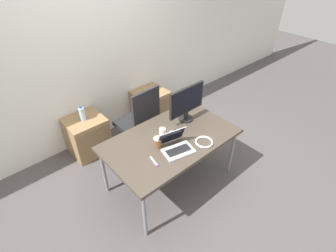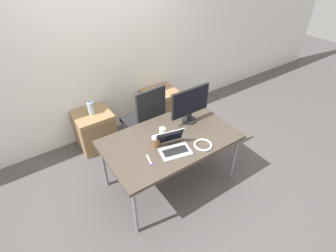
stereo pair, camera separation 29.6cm
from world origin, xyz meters
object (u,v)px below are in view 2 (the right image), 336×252
at_px(cabinet_left, 95,129).
at_px(laptop_center, 173,146).
at_px(mouse, 172,133).
at_px(office_chair, 145,125).
at_px(cable_coil, 203,145).
at_px(coffee_cup_white, 162,132).
at_px(coffee_cup_brown, 156,141).
at_px(water_bottle, 90,108).
at_px(monitor, 190,104).
at_px(cabinet_right, 161,106).

height_order(cabinet_left, laptop_center, laptop_center).
distance_m(cabinet_left, mouse, 1.39).
relative_size(office_chair, cable_coil, 5.03).
relative_size(coffee_cup_white, coffee_cup_brown, 0.97).
relative_size(office_chair, cabinet_left, 1.88).
xyz_separation_m(cabinet_left, water_bottle, (0.00, 0.00, 0.38)).
xyz_separation_m(laptop_center, monitor, (0.48, 0.33, 0.20)).
distance_m(monitor, coffee_cup_white, 0.49).
bearing_deg(monitor, cable_coil, -109.76).
bearing_deg(cabinet_right, coffee_cup_white, -121.92).
distance_m(coffee_cup_white, cable_coil, 0.49).
distance_m(office_chair, coffee_cup_brown, 0.94).
bearing_deg(office_chair, laptop_center, -100.56).
bearing_deg(water_bottle, monitor, -50.47).
bearing_deg(mouse, cabinet_left, 115.68).
height_order(mouse, cable_coil, mouse).
relative_size(cabinet_right, laptop_center, 1.50).
bearing_deg(laptop_center, monitor, 34.77).
bearing_deg(coffee_cup_white, cabinet_left, 111.17).
height_order(office_chair, water_bottle, office_chair).
bearing_deg(cabinet_right, coffee_cup_brown, -124.72).
height_order(monitor, coffee_cup_brown, monitor).
xyz_separation_m(water_bottle, coffee_cup_white, (0.45, -1.16, 0.12)).
bearing_deg(office_chair, monitor, -64.71).
xyz_separation_m(water_bottle, laptop_center, (0.42, -1.42, 0.11)).
bearing_deg(cable_coil, cabinet_right, 74.24).
bearing_deg(coffee_cup_brown, coffee_cup_white, 33.49).
relative_size(water_bottle, monitor, 0.39).
height_order(mouse, coffee_cup_white, coffee_cup_white).
bearing_deg(monitor, cabinet_left, 129.59).
bearing_deg(cabinet_left, cabinet_right, 0.00).
height_order(laptop_center, coffee_cup_white, laptop_center).
bearing_deg(cabinet_left, mouse, -64.32).
xyz_separation_m(monitor, mouse, (-0.33, -0.10, -0.23)).
height_order(laptop_center, monitor, monitor).
bearing_deg(cable_coil, coffee_cup_brown, 145.49).
bearing_deg(coffee_cup_white, mouse, -13.29).
relative_size(cabinet_right, monitor, 1.05).
distance_m(coffee_cup_white, coffee_cup_brown, 0.18).
relative_size(office_chair, cabinet_right, 1.88).
bearing_deg(mouse, laptop_center, -122.98).
height_order(monitor, coffee_cup_white, monitor).
xyz_separation_m(office_chair, coffee_cup_white, (-0.15, -0.70, 0.39)).
xyz_separation_m(office_chair, water_bottle, (-0.60, 0.45, 0.27)).
bearing_deg(coffee_cup_white, monitor, 8.92).
distance_m(water_bottle, cable_coil, 1.72).
distance_m(cabinet_right, water_bottle, 1.23).
bearing_deg(mouse, cable_coil, -66.36).
xyz_separation_m(office_chair, mouse, (-0.03, -0.73, 0.35)).
relative_size(monitor, coffee_cup_white, 4.58).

